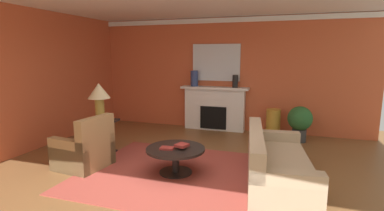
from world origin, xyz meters
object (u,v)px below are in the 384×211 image
sofa (275,167)px  armchair_near_window (85,151)px  side_table (101,135)px  table_lamp (99,94)px  coffee_table (176,154)px  potted_plant (300,121)px  fireplace (214,109)px  vase_mantel_left (194,78)px  vase_mantel_right (235,81)px  vase_tall_corner (273,123)px  mantel_mirror (216,62)px

sofa → armchair_near_window: armchair_near_window is taller
armchair_near_window → side_table: size_ratio=1.36×
table_lamp → armchair_near_window: bearing=-77.9°
coffee_table → potted_plant: size_ratio=1.20×
fireplace → vase_mantel_left: size_ratio=4.31×
fireplace → sofa: 3.51m
sofa → vase_mantel_right: size_ratio=6.70×
sofa → vase_mantel_left: bearing=127.0°
armchair_near_window → table_lamp: (-0.15, 0.71, 0.92)m
table_lamp → vase_mantel_left: (1.16, 2.58, 0.15)m
table_lamp → vase_mantel_left: vase_mantel_left is taller
vase_tall_corner → side_table: bearing=-144.4°
side_table → vase_mantel_left: size_ratio=1.68×
armchair_near_window → vase_tall_corner: 4.34m
potted_plant → fireplace: bearing=167.8°
armchair_near_window → table_lamp: table_lamp is taller
sofa → table_lamp: 3.57m
mantel_mirror → coffee_table: bearing=-88.5°
side_table → coffee_table: bearing=-14.4°
mantel_mirror → vase_mantel_left: size_ratio=3.06×
side_table → potted_plant: size_ratio=0.84×
coffee_table → fireplace: bearing=91.6°
vase_mantel_left → vase_mantel_right: vase_mantel_left is taller
sofa → vase_tall_corner: sofa is taller
vase_mantel_left → potted_plant: size_ratio=0.50×
coffee_table → vase_mantel_left: bearing=101.8°
side_table → vase_tall_corner: 4.00m
armchair_near_window → potted_plant: armchair_near_window is taller
sofa → table_lamp: size_ratio=2.93×
fireplace → side_table: 3.14m
armchair_near_window → potted_plant: (3.70, 2.88, 0.19)m
armchair_near_window → table_lamp: bearing=102.1°
mantel_mirror → coffee_table: mantel_mirror is taller
side_table → mantel_mirror: bearing=58.1°
fireplace → table_lamp: 3.21m
coffee_table → table_lamp: (-1.79, 0.46, 0.89)m
vase_mantel_left → vase_tall_corner: bearing=-6.8°
armchair_near_window → potted_plant: bearing=37.8°
side_table → vase_tall_corner: bearing=35.6°
armchair_near_window → coffee_table: size_ratio=0.95×
table_lamp → potted_plant: size_ratio=0.90×
table_lamp → potted_plant: bearing=29.3°
table_lamp → potted_plant: 4.48m
fireplace → vase_mantel_left: bearing=-174.9°
mantel_mirror → table_lamp: bearing=-121.9°
fireplace → vase_tall_corner: bearing=-11.0°
coffee_table → side_table: (-1.79, 0.46, 0.06)m
armchair_near_window → vase_mantel_left: bearing=73.0°
mantel_mirror → vase_tall_corner: mantel_mirror is taller
vase_mantel_right → coffee_table: bearing=-98.7°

